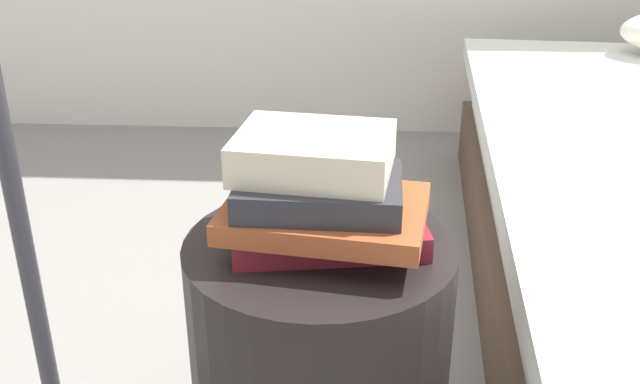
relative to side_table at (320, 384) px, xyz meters
name	(u,v)px	position (x,y,z in m)	size (l,w,h in m)	color
side_table	(320,384)	(0.00, 0.00, 0.00)	(0.42, 0.42, 0.53)	black
book_maroon	(328,230)	(0.01, 0.01, 0.29)	(0.29, 0.16, 0.04)	maroon
book_rust	(325,213)	(0.01, -0.01, 0.32)	(0.29, 0.21, 0.03)	#994723
book_charcoal	(316,191)	(0.00, -0.01, 0.36)	(0.24, 0.16, 0.04)	#28282D
book_cream	(314,153)	(-0.01, 0.01, 0.41)	(0.22, 0.17, 0.06)	beige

